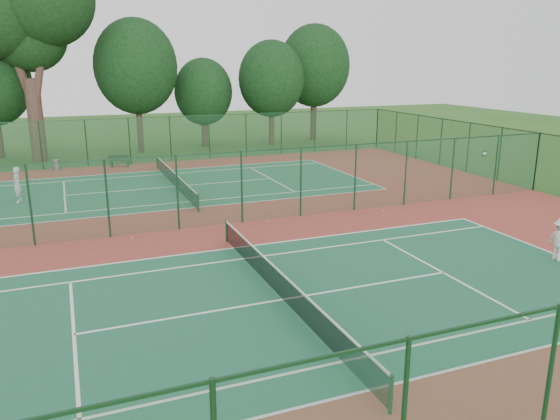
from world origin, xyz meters
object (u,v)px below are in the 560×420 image
object	(u,v)px
player_far	(17,185)
bench	(119,161)
trash_bin	(57,165)
big_tree	(25,11)
player_near	(560,240)

from	to	relation	value
player_far	bench	distance (m)	10.74
player_far	bench	bearing A→B (deg)	156.45
trash_bin	bench	xyz separation A→B (m)	(4.31, -0.35, 0.08)
big_tree	player_far	bearing A→B (deg)	-93.62
trash_bin	big_tree	bearing A→B (deg)	102.19
player_far	trash_bin	size ratio (longest dim) A/B	2.51
player_far	trash_bin	world-z (taller)	player_far
bench	player_near	bearing A→B (deg)	-43.98
trash_bin	big_tree	distance (m)	11.86
trash_bin	big_tree	world-z (taller)	big_tree
player_near	trash_bin	world-z (taller)	player_near
trash_bin	bench	size ratio (longest dim) A/B	0.51
player_near	bench	size ratio (longest dim) A/B	1.10
player_near	trash_bin	bearing A→B (deg)	33.31
trash_bin	big_tree	size ratio (longest dim) A/B	0.05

